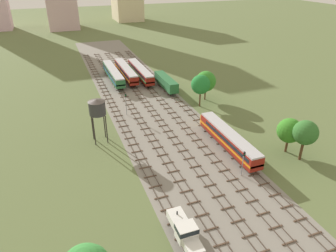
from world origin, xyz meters
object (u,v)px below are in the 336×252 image
Objects in this scene: passenger_coach_left_far at (113,73)px; water_tower at (97,108)px; shunter_loco_far_left_nearest at (185,231)px; passenger_coach_centre_midfar at (140,71)px; signal_post_near at (126,102)px; signal_post_nearest at (243,160)px; diesel_railcar_centre_right_near at (229,138)px; passenger_coach_centre_left_farther at (126,71)px; freight_boxcar_centre_right_mid at (166,82)px.

water_tower reaches higher than passenger_coach_left_far.
passenger_coach_centre_midfar is at bearing 78.98° from shunter_loco_far_left_nearest.
signal_post_near is (2.24, 42.65, 1.71)m from shunter_loco_far_left_nearest.
water_tower reaches higher than signal_post_nearest.
diesel_railcar_centre_right_near reaches higher than shunter_loco_far_left_nearest.
passenger_coach_centre_left_farther is (-4.47, 1.96, 0.00)m from passenger_coach_centre_midfar.
shunter_loco_far_left_nearest is 0.38× the size of passenger_coach_left_far.
passenger_coach_centre_left_farther is (4.47, 1.13, 0.00)m from passenger_coach_left_far.
diesel_railcar_centre_right_near is at bearing -27.79° from water_tower.
signal_post_nearest reaches higher than shunter_loco_far_left_nearest.
diesel_railcar_centre_right_near is 52.44m from passenger_coach_centre_left_farther.
signal_post_near reaches higher than signal_post_nearest.
signal_post_near reaches higher than freight_boxcar_centre_right_mid.
passenger_coach_centre_midfar is 2.26× the size of water_tower.
signal_post_nearest is (15.66, 10.45, 1.27)m from shunter_loco_far_left_nearest.
passenger_coach_centre_left_farther reaches higher than freight_boxcar_centre_right_mid.
signal_post_near is at bearing 52.10° from water_tower.
signal_post_near is (-11.18, -26.25, 1.10)m from passenger_coach_centre_midfar.
freight_boxcar_centre_right_mid is 2.37× the size of signal_post_near.
diesel_railcar_centre_right_near is 27.70m from water_tower.
signal_post_near is (-2.24, -27.07, 1.10)m from passenger_coach_left_far.
signal_post_nearest is (-2.24, -45.90, 0.83)m from freight_boxcar_centre_right_mid.
passenger_coach_centre_midfar is (-4.48, 12.55, 0.16)m from freight_boxcar_centre_right_mid.
passenger_coach_centre_left_farther is (-8.95, 51.67, 0.02)m from diesel_railcar_centre_right_near.
passenger_coach_left_far is (-13.42, 50.54, 0.02)m from diesel_railcar_centre_right_near.
freight_boxcar_centre_right_mid is at bearing -58.31° from passenger_coach_centre_left_farther.
passenger_coach_centre_midfar is 4.28× the size of signal_post_nearest.
signal_post_nearest is 0.87× the size of signal_post_near.
signal_post_nearest is at bearing -79.32° from passenger_coach_left_far.
diesel_railcar_centre_right_near is 3.99× the size of signal_post_nearest.
freight_boxcar_centre_right_mid is 2.72× the size of signal_post_nearest.
diesel_railcar_centre_right_near is at bearing 75.64° from signal_post_nearest.
signal_post_nearest reaches higher than passenger_coach_left_far.
shunter_loco_far_left_nearest is at bearing -93.67° from passenger_coach_left_far.
passenger_coach_left_far is at bearing 85.28° from signal_post_near.
freight_boxcar_centre_right_mid reaches higher than shunter_loco_far_left_nearest.
passenger_coach_centre_left_farther is at bearing 156.37° from passenger_coach_centre_midfar.
passenger_coach_centre_left_farther is at bearing 121.69° from freight_boxcar_centre_right_mid.
diesel_railcar_centre_right_near is at bearing -80.18° from passenger_coach_centre_left_farther.
signal_post_near is (-15.66, -13.70, 1.27)m from freight_boxcar_centre_right_mid.
passenger_coach_left_far is 27.19m from signal_post_near.
signal_post_near reaches higher than shunter_loco_far_left_nearest.
passenger_coach_left_far is at bearing 174.70° from passenger_coach_centre_midfar.
signal_post_nearest is at bearing -44.47° from water_tower.
freight_boxcar_centre_right_mid is 13.32m from passenger_coach_centre_midfar.
signal_post_near is at bearing -94.72° from passenger_coach_left_far.
water_tower is (-24.06, -24.49, 5.45)m from freight_boxcar_centre_right_mid.
signal_post_nearest is at bearing -87.81° from passenger_coach_centre_midfar.
water_tower is 1.90× the size of signal_post_nearest.
passenger_coach_centre_left_farther is at bearing 82.80° from shunter_loco_far_left_nearest.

